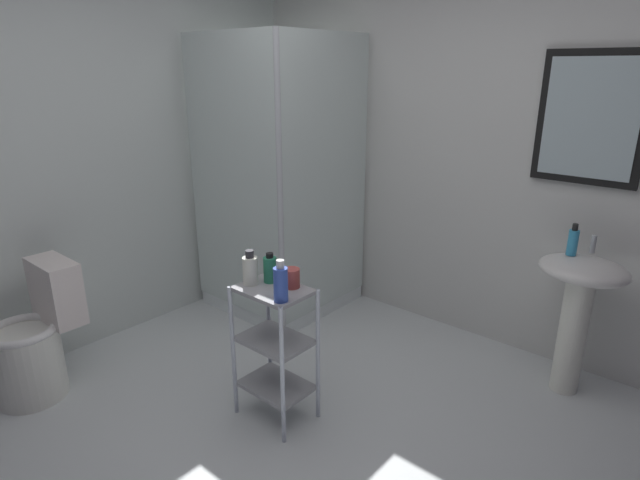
{
  "coord_description": "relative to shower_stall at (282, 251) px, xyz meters",
  "views": [
    {
      "loc": [
        1.39,
        -1.36,
        1.78
      ],
      "look_at": [
        -0.32,
        0.64,
        0.89
      ],
      "focal_mm": 28.97,
      "sensor_mm": 36.0,
      "label": 1
    }
  ],
  "objects": [
    {
      "name": "body_wash_bottle_green",
      "position": [
        0.83,
        -0.91,
        0.35
      ],
      "size": [
        0.07,
        0.07,
        0.16
      ],
      "color": "#2A8B62",
      "rests_on": "storage_cart"
    },
    {
      "name": "wall_left",
      "position": [
        -0.64,
        -1.23,
        0.79
      ],
      "size": [
        0.1,
        4.2,
        2.5
      ],
      "primitive_type": "cube",
      "color": "silver",
      "rests_on": "ground_plane"
    },
    {
      "name": "sink_faucet",
      "position": [
        2.0,
        0.41,
        0.4
      ],
      "size": [
        0.03,
        0.03,
        0.1
      ],
      "primitive_type": "cylinder",
      "color": "silver",
      "rests_on": "pedestal_sink"
    },
    {
      "name": "shower_stall",
      "position": [
        0.0,
        0.0,
        0.0
      ],
      "size": [
        0.92,
        0.92,
        2.0
      ],
      "color": "white",
      "rests_on": "ground_plane"
    },
    {
      "name": "hand_soap_bottle",
      "position": [
        1.92,
        0.3,
        0.42
      ],
      "size": [
        0.05,
        0.05,
        0.18
      ],
      "color": "#389ED1",
      "rests_on": "pedestal_sink"
    },
    {
      "name": "ground_plane",
      "position": [
        1.21,
        -1.23,
        -0.47
      ],
      "size": [
        4.2,
        4.2,
        0.02
      ],
      "primitive_type": "cube",
      "color": "silver"
    },
    {
      "name": "storage_cart",
      "position": [
        0.9,
        -0.96,
        -0.03
      ],
      "size": [
        0.38,
        0.28,
        0.74
      ],
      "color": "silver",
      "rests_on": "ground_plane"
    },
    {
      "name": "wall_back",
      "position": [
        1.21,
        0.62,
        0.79
      ],
      "size": [
        4.2,
        0.14,
        2.5
      ],
      "color": "silver",
      "rests_on": "ground_plane"
    },
    {
      "name": "pedestal_sink",
      "position": [
        2.0,
        0.29,
        0.12
      ],
      "size": [
        0.46,
        0.37,
        0.81
      ],
      "color": "white",
      "rests_on": "ground_plane"
    },
    {
      "name": "shampoo_bottle_blue",
      "position": [
        1.03,
        -1.04,
        0.37
      ],
      "size": [
        0.07,
        0.07,
        0.2
      ],
      "color": "blue",
      "rests_on": "storage_cart"
    },
    {
      "name": "toilet",
      "position": [
        -0.27,
        -1.69,
        -0.15
      ],
      "size": [
        0.37,
        0.49,
        0.76
      ],
      "color": "white",
      "rests_on": "ground_plane"
    },
    {
      "name": "rinse_cup",
      "position": [
        0.96,
        -0.89,
        0.32
      ],
      "size": [
        0.08,
        0.08,
        0.1
      ],
      "primitive_type": "cylinder",
      "color": "#B24742",
      "rests_on": "storage_cart"
    },
    {
      "name": "lotion_bottle_white",
      "position": [
        0.77,
        -0.99,
        0.35
      ],
      "size": [
        0.08,
        0.08,
        0.18
      ],
      "color": "white",
      "rests_on": "storage_cart"
    }
  ]
}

